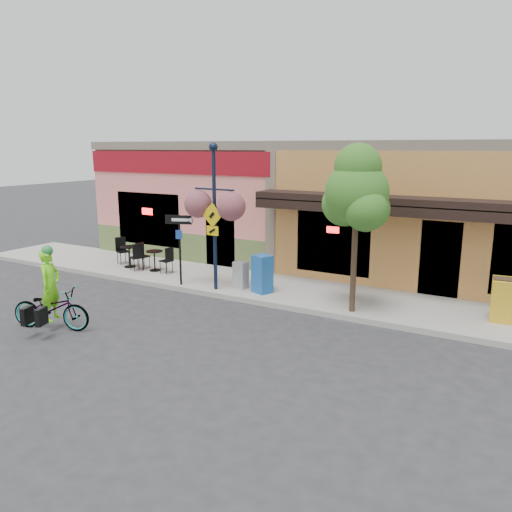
{
  "coord_description": "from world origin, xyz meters",
  "views": [
    {
      "loc": [
        6.63,
        -11.05,
        4.32
      ],
      "look_at": [
        0.09,
        0.5,
        1.4
      ],
      "focal_mm": 35.0,
      "sensor_mm": 36.0,
      "label": 1
    }
  ],
  "objects_px": {
    "newspaper_box_grey": "(241,275)",
    "street_tree": "(355,229)",
    "building": "(342,201)",
    "newspaper_box_blue": "(262,274)",
    "bicycle": "(51,308)",
    "one_way_sign": "(180,250)",
    "cyclist_rider": "(51,295)",
    "lamp_post": "(215,218)"
  },
  "relations": [
    {
      "from": "one_way_sign",
      "to": "street_tree",
      "type": "distance_m",
      "value": 5.54
    },
    {
      "from": "bicycle",
      "to": "lamp_post",
      "type": "distance_m",
      "value": 5.07
    },
    {
      "from": "cyclist_rider",
      "to": "lamp_post",
      "type": "distance_m",
      "value": 4.94
    },
    {
      "from": "newspaper_box_blue",
      "to": "newspaper_box_grey",
      "type": "height_order",
      "value": "newspaper_box_blue"
    },
    {
      "from": "lamp_post",
      "to": "one_way_sign",
      "type": "xyz_separation_m",
      "value": [
        -1.21,
        -0.12,
        -1.07
      ]
    },
    {
      "from": "cyclist_rider",
      "to": "one_way_sign",
      "type": "relative_size",
      "value": 0.79
    },
    {
      "from": "cyclist_rider",
      "to": "newspaper_box_blue",
      "type": "distance_m",
      "value": 5.7
    },
    {
      "from": "lamp_post",
      "to": "newspaper_box_blue",
      "type": "height_order",
      "value": "lamp_post"
    },
    {
      "from": "bicycle",
      "to": "newspaper_box_blue",
      "type": "relative_size",
      "value": 1.78
    },
    {
      "from": "building",
      "to": "street_tree",
      "type": "xyz_separation_m",
      "value": [
        2.73,
        -6.61,
        0.06
      ]
    },
    {
      "from": "newspaper_box_blue",
      "to": "cyclist_rider",
      "type": "bearing_deg",
      "value": -101.25
    },
    {
      "from": "cyclist_rider",
      "to": "one_way_sign",
      "type": "bearing_deg",
      "value": -25.39
    },
    {
      "from": "newspaper_box_blue",
      "to": "one_way_sign",
      "type": "bearing_deg",
      "value": -147.22
    },
    {
      "from": "newspaper_box_blue",
      "to": "street_tree",
      "type": "height_order",
      "value": "street_tree"
    },
    {
      "from": "newspaper_box_grey",
      "to": "street_tree",
      "type": "distance_m",
      "value": 4.06
    },
    {
      "from": "bicycle",
      "to": "one_way_sign",
      "type": "bearing_deg",
      "value": -26.05
    },
    {
      "from": "lamp_post",
      "to": "building",
      "type": "bearing_deg",
      "value": 79.93
    },
    {
      "from": "one_way_sign",
      "to": "newspaper_box_grey",
      "type": "height_order",
      "value": "one_way_sign"
    },
    {
      "from": "bicycle",
      "to": "newspaper_box_grey",
      "type": "distance_m",
      "value": 5.41
    },
    {
      "from": "bicycle",
      "to": "cyclist_rider",
      "type": "height_order",
      "value": "cyclist_rider"
    },
    {
      "from": "building",
      "to": "newspaper_box_blue",
      "type": "distance_m",
      "value": 6.46
    },
    {
      "from": "building",
      "to": "bicycle",
      "type": "bearing_deg",
      "value": -106.55
    },
    {
      "from": "newspaper_box_grey",
      "to": "newspaper_box_blue",
      "type": "bearing_deg",
      "value": -2.67
    },
    {
      "from": "building",
      "to": "lamp_post",
      "type": "relative_size",
      "value": 4.24
    },
    {
      "from": "one_way_sign",
      "to": "newspaper_box_blue",
      "type": "distance_m",
      "value": 2.69
    },
    {
      "from": "newspaper_box_grey",
      "to": "street_tree",
      "type": "xyz_separation_m",
      "value": [
        3.63,
        -0.43,
        1.76
      ]
    },
    {
      "from": "building",
      "to": "street_tree",
      "type": "relative_size",
      "value": 4.22
    },
    {
      "from": "bicycle",
      "to": "cyclist_rider",
      "type": "xyz_separation_m",
      "value": [
        0.05,
        0.0,
        0.34
      ]
    },
    {
      "from": "one_way_sign",
      "to": "newspaper_box_grey",
      "type": "distance_m",
      "value": 2.01
    },
    {
      "from": "cyclist_rider",
      "to": "bicycle",
      "type": "bearing_deg",
      "value": 71.68
    },
    {
      "from": "newspaper_box_blue",
      "to": "street_tree",
      "type": "bearing_deg",
      "value": 15.13
    },
    {
      "from": "street_tree",
      "to": "building",
      "type": "bearing_deg",
      "value": 112.43
    },
    {
      "from": "bicycle",
      "to": "newspaper_box_blue",
      "type": "distance_m",
      "value": 5.73
    },
    {
      "from": "one_way_sign",
      "to": "cyclist_rider",
      "type": "bearing_deg",
      "value": -116.11
    },
    {
      "from": "cyclist_rider",
      "to": "lamp_post",
      "type": "bearing_deg",
      "value": -39.92
    },
    {
      "from": "bicycle",
      "to": "one_way_sign",
      "type": "relative_size",
      "value": 0.91
    },
    {
      "from": "building",
      "to": "newspaper_box_grey",
      "type": "height_order",
      "value": "building"
    },
    {
      "from": "street_tree",
      "to": "bicycle",
      "type": "bearing_deg",
      "value": -143.59
    },
    {
      "from": "lamp_post",
      "to": "newspaper_box_grey",
      "type": "distance_m",
      "value": 1.9
    },
    {
      "from": "building",
      "to": "bicycle",
      "type": "relative_size",
      "value": 9.24
    },
    {
      "from": "bicycle",
      "to": "newspaper_box_blue",
      "type": "height_order",
      "value": "newspaper_box_blue"
    },
    {
      "from": "bicycle",
      "to": "street_tree",
      "type": "height_order",
      "value": "street_tree"
    }
  ]
}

